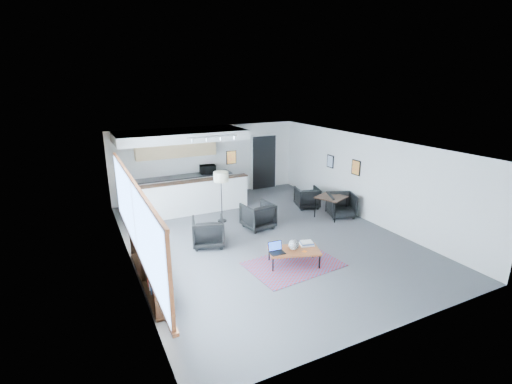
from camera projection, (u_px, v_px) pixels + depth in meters
name	position (u px, v px, depth m)	size (l,w,h in m)	color
room	(264.00, 193.00, 9.88)	(7.02, 9.02, 2.62)	#49494B
window	(135.00, 219.00, 7.58)	(0.10, 5.95, 1.66)	#8CBFFF
console	(149.00, 270.00, 7.85)	(0.35, 3.00, 0.80)	black
kitchenette	(182.00, 167.00, 12.52)	(4.20, 1.96, 2.60)	white
doorway	(264.00, 162.00, 14.71)	(1.10, 0.12, 2.15)	black
track_light	(213.00, 137.00, 11.15)	(1.60, 0.07, 0.15)	silver
wall_art_lower	(356.00, 168.00, 11.63)	(0.03, 0.38, 0.48)	black
wall_art_upper	(330.00, 161.00, 12.75)	(0.03, 0.34, 0.44)	black
kilim_rug	(294.00, 264.00, 8.76)	(2.26, 1.65, 0.01)	#592E46
coffee_table	(294.00, 251.00, 8.66)	(1.32, 0.99, 0.39)	brown
laptop	(276.00, 249.00, 8.51)	(0.35, 0.29, 0.24)	black
ceramic_pot	(294.00, 245.00, 8.62)	(0.25, 0.25, 0.25)	gray
book_stack	(307.00, 243.00, 8.89)	(0.38, 0.34, 0.10)	silver
coaster	(304.00, 251.00, 8.56)	(0.12, 0.12, 0.01)	#E5590C
armchair_left	(208.00, 230.00, 9.68)	(0.81, 0.76, 0.83)	black
armchair_right	(258.00, 214.00, 10.84)	(0.81, 0.76, 0.83)	black
floor_lamp	(221.00, 179.00, 11.07)	(0.49, 0.49, 1.57)	black
dining_table	(331.00, 198.00, 11.65)	(1.05, 1.05, 0.68)	black
dining_chair_near	(341.00, 206.00, 11.78)	(0.69, 0.64, 0.71)	black
dining_chair_far	(307.00, 198.00, 12.64)	(0.64, 0.60, 0.65)	black
microwave	(208.00, 168.00, 13.43)	(0.55, 0.31, 0.38)	black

